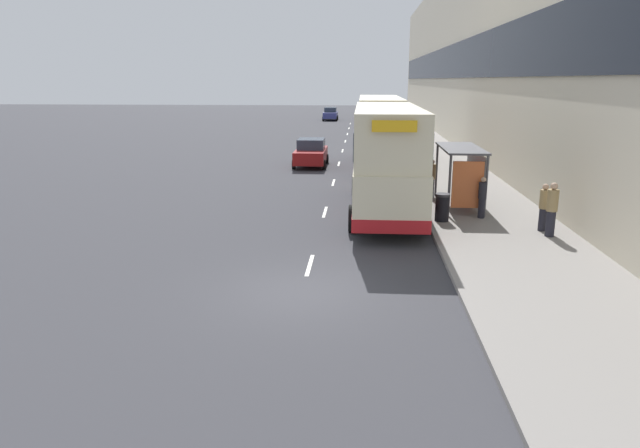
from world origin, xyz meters
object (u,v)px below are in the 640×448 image
object	(u,v)px
car_1	(372,132)
litter_bin	(442,207)
double_decker_bus_near	(386,158)
car_2	(311,153)
pedestrian_1	(482,197)
bus_shelter	(466,166)
double_decker_bus_ahead	(380,131)
pedestrian_3	(432,178)
pedestrian_2	(552,209)
pedestrian_at_shelter	(544,207)
car_0	(330,114)

from	to	relation	value
car_1	litter_bin	distance (m)	29.43
double_decker_bus_near	car_2	xyz separation A→B (m)	(-4.20, 12.80, -1.43)
pedestrian_1	bus_shelter	bearing A→B (deg)	101.27
bus_shelter	double_decker_bus_near	xyz separation A→B (m)	(-3.30, -0.59, 0.41)
double_decker_bus_ahead	pedestrian_3	distance (m)	10.10
car_2	pedestrian_2	world-z (taller)	pedestrian_2
double_decker_bus_near	pedestrian_at_shelter	size ratio (longest dim) A/B	6.22
double_decker_bus_ahead	pedestrian_1	bearing A→B (deg)	-75.43
car_1	litter_bin	size ratio (longest dim) A/B	3.98
car_1	double_decker_bus_ahead	bearing A→B (deg)	-89.25
car_0	litter_bin	bearing A→B (deg)	97.39
car_2	pedestrian_2	xyz separation A→B (m)	(9.67, -16.63, 0.24)
bus_shelter	pedestrian_2	xyz separation A→B (m)	(2.17, -4.42, -0.78)
double_decker_bus_ahead	pedestrian_at_shelter	xyz separation A→B (m)	(5.35, -15.61, -1.28)
double_decker_bus_ahead	car_0	world-z (taller)	double_decker_bus_ahead
litter_bin	double_decker_bus_ahead	bearing A→B (deg)	97.89
double_decker_bus_near	car_2	distance (m)	13.55
pedestrian_1	pedestrian_2	distance (m)	3.13
bus_shelter	car_0	bearing A→B (deg)	98.98
car_0	litter_bin	size ratio (longest dim) A/B	4.35
car_0	litter_bin	world-z (taller)	car_0
bus_shelter	pedestrian_1	bearing A→B (deg)	-78.73
car_2	litter_bin	bearing A→B (deg)	113.16
car_0	pedestrian_at_shelter	world-z (taller)	pedestrian_at_shelter
pedestrian_1	pedestrian_3	world-z (taller)	pedestrian_3
car_0	pedestrian_at_shelter	bearing A→B (deg)	100.47
pedestrian_3	car_2	bearing A→B (deg)	122.44
pedestrian_3	litter_bin	size ratio (longest dim) A/B	1.64
double_decker_bus_near	car_0	world-z (taller)	double_decker_bus_near
double_decker_bus_near	double_decker_bus_ahead	distance (m)	12.54
double_decker_bus_ahead	pedestrian_3	world-z (taller)	double_decker_bus_ahead
car_1	pedestrian_at_shelter	world-z (taller)	pedestrian_at_shelter
double_decker_bus_near	car_0	size ratio (longest dim) A/B	2.30
bus_shelter	car_0	xyz separation A→B (m)	(-8.61, 54.47, -1.02)
pedestrian_at_shelter	pedestrian_2	world-z (taller)	pedestrian_2
pedestrian_at_shelter	pedestrian_1	size ratio (longest dim) A/B	1.05
bus_shelter	pedestrian_3	world-z (taller)	bus_shelter
pedestrian_2	litter_bin	distance (m)	3.93
double_decker_bus_ahead	pedestrian_2	xyz separation A→B (m)	(5.38, -16.37, -1.19)
pedestrian_2	car_1	bearing A→B (deg)	100.11
car_0	car_2	size ratio (longest dim) A/B	1.06
car_2	litter_bin	distance (m)	15.96
car_0	pedestrian_3	size ratio (longest dim) A/B	2.65
double_decker_bus_ahead	pedestrian_3	bearing A→B (deg)	-77.83
pedestrian_1	double_decker_bus_ahead	bearing A→B (deg)	104.57
pedestrian_at_shelter	pedestrian_2	bearing A→B (deg)	-87.74
double_decker_bus_ahead	litter_bin	bearing A→B (deg)	-82.11
bus_shelter	pedestrian_1	world-z (taller)	bus_shelter
car_2	pedestrian_at_shelter	world-z (taller)	pedestrian_at_shelter
pedestrian_at_shelter	litter_bin	distance (m)	3.58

